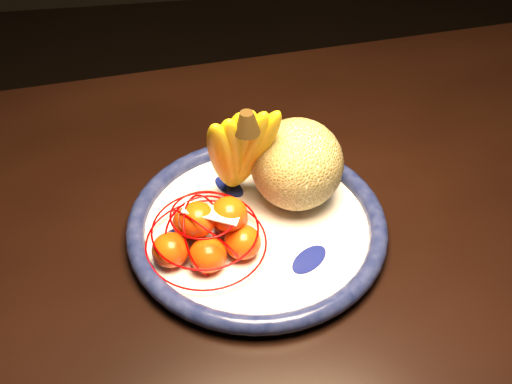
{
  "coord_description": "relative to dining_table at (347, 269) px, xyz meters",
  "views": [
    {
      "loc": [
        -0.21,
        -0.66,
        1.45
      ],
      "look_at": [
        -0.12,
        -0.04,
        0.87
      ],
      "focal_mm": 45.0,
      "sensor_mm": 36.0,
      "label": 1
    }
  ],
  "objects": [
    {
      "name": "cantaloupe",
      "position": [
        -0.07,
        0.06,
        0.16
      ],
      "size": [
        0.13,
        0.13,
        0.13
      ],
      "primitive_type": "sphere",
      "color": "olive",
      "rests_on": "fruit_bowl"
    },
    {
      "name": "banana_bunch",
      "position": [
        -0.15,
        0.07,
        0.2
      ],
      "size": [
        0.13,
        0.13,
        0.2
      ],
      "rotation": [
        0.0,
        0.0,
        0.2
      ],
      "color": "yellow",
      "rests_on": "fruit_bowl"
    },
    {
      "name": "dining_table",
      "position": [
        0.0,
        0.0,
        0.0
      ],
      "size": [
        1.69,
        1.12,
        0.8
      ],
      "rotation": [
        0.0,
        0.0,
        0.11
      ],
      "color": "black",
      "rests_on": "ground"
    },
    {
      "name": "mandarin_bag",
      "position": [
        -0.2,
        -0.02,
        0.13
      ],
      "size": [
        0.18,
        0.18,
        0.1
      ],
      "rotation": [
        0.0,
        0.0,
        -0.13
      ],
      "color": "#FD4700",
      "rests_on": "fruit_bowl"
    },
    {
      "name": "price_tag",
      "position": [
        -0.2,
        -0.02,
        0.17
      ],
      "size": [
        0.08,
        0.05,
        0.01
      ],
      "primitive_type": "cube",
      "rotation": [
        -0.14,
        0.1,
        -0.37
      ],
      "color": "white",
      "rests_on": "mandarin_bag"
    },
    {
      "name": "fruit_bowl",
      "position": [
        -0.13,
        0.01,
        0.1
      ],
      "size": [
        0.36,
        0.36,
        0.03
      ],
      "rotation": [
        0.0,
        0.0,
        0.1
      ],
      "color": "white",
      "rests_on": "dining_table"
    }
  ]
}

